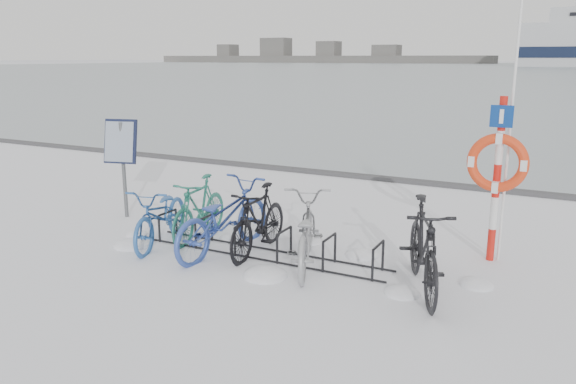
{
  "coord_description": "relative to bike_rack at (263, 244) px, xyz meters",
  "views": [
    {
      "loc": [
        4.0,
        -6.96,
        2.92
      ],
      "look_at": [
        0.12,
        0.6,
        0.87
      ],
      "focal_mm": 35.0,
      "sensor_mm": 36.0,
      "label": 1
    }
  ],
  "objects": [
    {
      "name": "bike_rack",
      "position": [
        0.0,
        0.0,
        0.0
      ],
      "size": [
        4.0,
        0.48,
        0.46
      ],
      "color": "black",
      "rests_on": "ground"
    },
    {
      "name": "bike_2",
      "position": [
        -0.64,
        -0.1,
        0.38
      ],
      "size": [
        0.97,
        2.21,
        1.13
      ],
      "primitive_type": "imported",
      "rotation": [
        0.0,
        0.0,
        3.04
      ],
      "color": "#2F499B",
      "rests_on": "ground"
    },
    {
      "name": "lifebuoy_station",
      "position": [
        3.09,
        1.29,
        1.28
      ],
      "size": [
        0.84,
        0.23,
        4.35
      ],
      "color": "red",
      "rests_on": "ground"
    },
    {
      "name": "bike_5",
      "position": [
        2.45,
        -0.18,
        0.42
      ],
      "size": [
        1.31,
        2.07,
        1.21
      ],
      "primitive_type": "imported",
      "rotation": [
        0.0,
        0.0,
        0.4
      ],
      "color": "black",
      "rests_on": "ground"
    },
    {
      "name": "bike_1",
      "position": [
        -1.38,
        0.3,
        0.34
      ],
      "size": [
        0.7,
        1.79,
        1.05
      ],
      "primitive_type": "imported",
      "rotation": [
        0.0,
        0.0,
        0.12
      ],
      "color": "#206A58",
      "rests_on": "ground"
    },
    {
      "name": "bike_0",
      "position": [
        -1.73,
        -0.22,
        0.31
      ],
      "size": [
        1.14,
        1.99,
        0.99
      ],
      "primitive_type": "imported",
      "rotation": [
        0.0,
        0.0,
        0.27
      ],
      "color": "#2A599E",
      "rests_on": "ground"
    },
    {
      "name": "ice_sheet",
      "position": [
        0.0,
        155.0,
        -0.17
      ],
      "size": [
        400.0,
        298.0,
        0.02
      ],
      "primitive_type": "cube",
      "color": "#99A5AD",
      "rests_on": "ground"
    },
    {
      "name": "snow_drifts",
      "position": [
        0.18,
        -0.15,
        -0.18
      ],
      "size": [
        5.86,
        2.07,
        0.22
      ],
      "color": "white",
      "rests_on": "ground"
    },
    {
      "name": "ground",
      "position": [
        0.0,
        0.0,
        -0.18
      ],
      "size": [
        900.0,
        900.0,
        0.0
      ],
      "primitive_type": "plane",
      "color": "white",
      "rests_on": "ground"
    },
    {
      "name": "quay_edge",
      "position": [
        0.0,
        5.9,
        -0.13
      ],
      "size": [
        400.0,
        0.25,
        0.1
      ],
      "primitive_type": "cube",
      "color": "#3F3F42",
      "rests_on": "ground"
    },
    {
      "name": "info_board",
      "position": [
        -3.32,
        0.63,
        1.14
      ],
      "size": [
        0.65,
        0.38,
        1.83
      ],
      "rotation": [
        0.0,
        0.0,
        0.26
      ],
      "color": "#595B5E",
      "rests_on": "ground"
    },
    {
      "name": "bike_3",
      "position": [
        -0.14,
        0.11,
        0.35
      ],
      "size": [
        0.6,
        1.8,
        1.07
      ],
      "primitive_type": "imported",
      "rotation": [
        0.0,
        0.0,
        0.05
      ],
      "color": "black",
      "rests_on": "ground"
    },
    {
      "name": "shoreline",
      "position": [
        -122.02,
        260.0,
        2.61
      ],
      "size": [
        180.0,
        12.0,
        9.5
      ],
      "color": "#494949",
      "rests_on": "ground"
    },
    {
      "name": "bike_4",
      "position": [
        0.73,
        -0.08,
        0.34
      ],
      "size": [
        1.39,
        2.12,
        1.05
      ],
      "primitive_type": "imported",
      "rotation": [
        0.0,
        0.0,
        3.52
      ],
      "color": "gray",
      "rests_on": "ground"
    }
  ]
}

